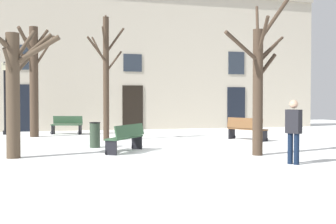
{
  "coord_description": "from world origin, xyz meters",
  "views": [
    {
      "loc": [
        -4.03,
        -13.47,
        1.66
      ],
      "look_at": [
        0.0,
        2.04,
        1.23
      ],
      "focal_mm": 44.12,
      "sensor_mm": 36.0,
      "label": 1
    }
  ],
  "objects_px": {
    "tree_right_of_center": "(33,76)",
    "bench_near_center_tree": "(126,137)",
    "bench_far_corner": "(67,125)",
    "bench_near_lamp": "(246,128)",
    "tree_left_of_center": "(106,74)",
    "litter_bin": "(95,135)",
    "streetlamp": "(5,90)",
    "tree_center": "(259,81)",
    "person_crossing_plaza": "(294,129)",
    "tree_foreground": "(14,84)"
  },
  "relations": [
    {
      "from": "bench_near_lamp",
      "to": "bench_near_center_tree",
      "type": "relative_size",
      "value": 1.05
    },
    {
      "from": "tree_foreground",
      "to": "streetlamp",
      "type": "distance_m",
      "value": 9.16
    },
    {
      "from": "tree_right_of_center",
      "to": "person_crossing_plaza",
      "type": "relative_size",
      "value": 3.01
    },
    {
      "from": "tree_left_of_center",
      "to": "streetlamp",
      "type": "bearing_deg",
      "value": 135.77
    },
    {
      "from": "tree_center",
      "to": "person_crossing_plaza",
      "type": "relative_size",
      "value": 2.83
    },
    {
      "from": "litter_bin",
      "to": "bench_far_corner",
      "type": "relative_size",
      "value": 0.57
    },
    {
      "from": "bench_near_center_tree",
      "to": "bench_far_corner",
      "type": "relative_size",
      "value": 1.11
    },
    {
      "from": "bench_near_center_tree",
      "to": "bench_far_corner",
      "type": "bearing_deg",
      "value": -130.21
    },
    {
      "from": "litter_bin",
      "to": "bench_near_center_tree",
      "type": "height_order",
      "value": "litter_bin"
    },
    {
      "from": "tree_foreground",
      "to": "bench_near_center_tree",
      "type": "xyz_separation_m",
      "value": [
        3.37,
        0.59,
        -1.67
      ]
    },
    {
      "from": "tree_foreground",
      "to": "litter_bin",
      "type": "bearing_deg",
      "value": 40.83
    },
    {
      "from": "streetlamp",
      "to": "bench_near_center_tree",
      "type": "xyz_separation_m",
      "value": [
        4.74,
        -8.46,
        -1.73
      ]
    },
    {
      "from": "litter_bin",
      "to": "bench_near_lamp",
      "type": "relative_size",
      "value": 0.49
    },
    {
      "from": "bench_far_corner",
      "to": "tree_right_of_center",
      "type": "bearing_deg",
      "value": -120.86
    },
    {
      "from": "bench_near_center_tree",
      "to": "tree_right_of_center",
      "type": "bearing_deg",
      "value": -116.67
    },
    {
      "from": "litter_bin",
      "to": "bench_far_corner",
      "type": "xyz_separation_m",
      "value": [
        -0.88,
        6.45,
        0.01
      ]
    },
    {
      "from": "tree_right_of_center",
      "to": "person_crossing_plaza",
      "type": "xyz_separation_m",
      "value": [
        7.13,
        -10.4,
        -1.87
      ]
    },
    {
      "from": "person_crossing_plaza",
      "to": "litter_bin",
      "type": "bearing_deg",
      "value": -167.8
    },
    {
      "from": "tree_right_of_center",
      "to": "bench_far_corner",
      "type": "relative_size",
      "value": 3.21
    },
    {
      "from": "bench_far_corner",
      "to": "tree_center",
      "type": "bearing_deg",
      "value": -41.72
    },
    {
      "from": "tree_right_of_center",
      "to": "bench_near_lamp",
      "type": "bearing_deg",
      "value": -24.33
    },
    {
      "from": "tree_foreground",
      "to": "litter_bin",
      "type": "xyz_separation_m",
      "value": [
        2.48,
        2.14,
        -1.69
      ]
    },
    {
      "from": "tree_foreground",
      "to": "bench_near_lamp",
      "type": "bearing_deg",
      "value": 20.43
    },
    {
      "from": "tree_center",
      "to": "tree_foreground",
      "type": "bearing_deg",
      "value": 170.52
    },
    {
      "from": "tree_right_of_center",
      "to": "person_crossing_plaza",
      "type": "distance_m",
      "value": 12.74
    },
    {
      "from": "tree_center",
      "to": "streetlamp",
      "type": "xyz_separation_m",
      "value": [
        -8.55,
        10.25,
        -0.07
      ]
    },
    {
      "from": "tree_left_of_center",
      "to": "tree_right_of_center",
      "type": "xyz_separation_m",
      "value": [
        -3.05,
        2.65,
        0.03
      ]
    },
    {
      "from": "bench_near_center_tree",
      "to": "person_crossing_plaza",
      "type": "bearing_deg",
      "value": 83.64
    },
    {
      "from": "tree_right_of_center",
      "to": "bench_near_center_tree",
      "type": "xyz_separation_m",
      "value": [
        3.27,
        -6.71,
        -2.33
      ]
    },
    {
      "from": "tree_right_of_center",
      "to": "streetlamp",
      "type": "relative_size",
      "value": 1.41
    },
    {
      "from": "litter_bin",
      "to": "streetlamp",
      "type": "bearing_deg",
      "value": 119.13
    },
    {
      "from": "bench_near_center_tree",
      "to": "tree_foreground",
      "type": "bearing_deg",
      "value": -42.63
    },
    {
      "from": "tree_right_of_center",
      "to": "bench_far_corner",
      "type": "distance_m",
      "value": 3.07
    },
    {
      "from": "litter_bin",
      "to": "tree_left_of_center",
      "type": "bearing_deg",
      "value": 75.11
    },
    {
      "from": "tree_left_of_center",
      "to": "person_crossing_plaza",
      "type": "bearing_deg",
      "value": -62.25
    },
    {
      "from": "tree_foreground",
      "to": "bench_near_center_tree",
      "type": "distance_m",
      "value": 3.8
    },
    {
      "from": "person_crossing_plaza",
      "to": "bench_near_lamp",
      "type": "bearing_deg",
      "value": 135.21
    },
    {
      "from": "tree_center",
      "to": "bench_far_corner",
      "type": "relative_size",
      "value": 3.01
    },
    {
      "from": "tree_right_of_center",
      "to": "bench_near_lamp",
      "type": "distance_m",
      "value": 9.95
    },
    {
      "from": "bench_near_center_tree",
      "to": "person_crossing_plaza",
      "type": "relative_size",
      "value": 1.04
    },
    {
      "from": "bench_far_corner",
      "to": "bench_near_lamp",
      "type": "bearing_deg",
      "value": -17.18
    },
    {
      "from": "bench_near_lamp",
      "to": "bench_far_corner",
      "type": "xyz_separation_m",
      "value": [
        -7.31,
        5.27,
        -0.03
      ]
    },
    {
      "from": "tree_center",
      "to": "tree_foreground",
      "type": "xyz_separation_m",
      "value": [
        -7.17,
        1.2,
        -0.14
      ]
    },
    {
      "from": "tree_left_of_center",
      "to": "litter_bin",
      "type": "distance_m",
      "value": 3.49
    },
    {
      "from": "tree_left_of_center",
      "to": "tree_foreground",
      "type": "xyz_separation_m",
      "value": [
        -3.15,
        -4.65,
        -0.63
      ]
    },
    {
      "from": "tree_foreground",
      "to": "person_crossing_plaza",
      "type": "relative_size",
      "value": 2.43
    },
    {
      "from": "person_crossing_plaza",
      "to": "bench_near_center_tree",
      "type": "bearing_deg",
      "value": -163.71
    },
    {
      "from": "tree_left_of_center",
      "to": "bench_near_center_tree",
      "type": "xyz_separation_m",
      "value": [
        0.22,
        -4.06,
        -2.3
      ]
    },
    {
      "from": "litter_bin",
      "to": "person_crossing_plaza",
      "type": "distance_m",
      "value": 7.08
    },
    {
      "from": "tree_center",
      "to": "bench_far_corner",
      "type": "xyz_separation_m",
      "value": [
        -5.57,
        9.79,
        -1.82
      ]
    }
  ]
}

